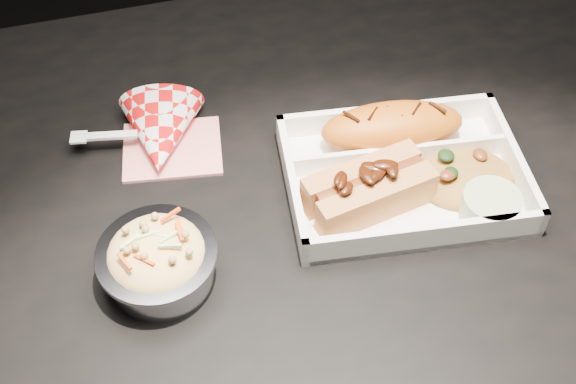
{
  "coord_description": "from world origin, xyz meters",
  "views": [
    {
      "loc": [
        -0.17,
        -0.46,
        1.35
      ],
      "look_at": [
        -0.05,
        -0.03,
        0.81
      ],
      "focal_mm": 45.0,
      "sensor_mm": 36.0,
      "label": 1
    }
  ],
  "objects_px": {
    "food_tray": "(402,178)",
    "napkin_fork": "(160,135)",
    "fried_pastry": "(392,127)",
    "foil_coleslaw_cup": "(158,259)",
    "hotdog": "(369,187)",
    "dining_table": "(319,249)"
  },
  "relations": [
    {
      "from": "food_tray",
      "to": "napkin_fork",
      "type": "height_order",
      "value": "napkin_fork"
    },
    {
      "from": "fried_pastry",
      "to": "foil_coleslaw_cup",
      "type": "height_order",
      "value": "foil_coleslaw_cup"
    },
    {
      "from": "fried_pastry",
      "to": "foil_coleslaw_cup",
      "type": "bearing_deg",
      "value": -159.58
    },
    {
      "from": "food_tray",
      "to": "napkin_fork",
      "type": "relative_size",
      "value": 1.59
    },
    {
      "from": "hotdog",
      "to": "napkin_fork",
      "type": "distance_m",
      "value": 0.24
    },
    {
      "from": "food_tray",
      "to": "napkin_fork",
      "type": "distance_m",
      "value": 0.27
    },
    {
      "from": "food_tray",
      "to": "fried_pastry",
      "type": "relative_size",
      "value": 1.69
    },
    {
      "from": "hotdog",
      "to": "food_tray",
      "type": "bearing_deg",
      "value": 13.4
    },
    {
      "from": "food_tray",
      "to": "napkin_fork",
      "type": "xyz_separation_m",
      "value": [
        -0.24,
        0.13,
        0.01
      ]
    },
    {
      "from": "hotdog",
      "to": "napkin_fork",
      "type": "height_order",
      "value": "napkin_fork"
    },
    {
      "from": "napkin_fork",
      "to": "food_tray",
      "type": "bearing_deg",
      "value": -16.81
    },
    {
      "from": "dining_table",
      "to": "napkin_fork",
      "type": "xyz_separation_m",
      "value": [
        -0.15,
        0.13,
        0.11
      ]
    },
    {
      "from": "hotdog",
      "to": "dining_table",
      "type": "bearing_deg",
      "value": 141.37
    },
    {
      "from": "food_tray",
      "to": "hotdog",
      "type": "bearing_deg",
      "value": -149.23
    },
    {
      "from": "fried_pastry",
      "to": "napkin_fork",
      "type": "bearing_deg",
      "value": 163.42
    },
    {
      "from": "dining_table",
      "to": "food_tray",
      "type": "distance_m",
      "value": 0.14
    },
    {
      "from": "dining_table",
      "to": "napkin_fork",
      "type": "bearing_deg",
      "value": 140.01
    },
    {
      "from": "foil_coleslaw_cup",
      "to": "hotdog",
      "type": "bearing_deg",
      "value": 7.15
    },
    {
      "from": "food_tray",
      "to": "foil_coleslaw_cup",
      "type": "relative_size",
      "value": 2.34
    },
    {
      "from": "food_tray",
      "to": "dining_table",
      "type": "bearing_deg",
      "value": -174.1
    },
    {
      "from": "fried_pastry",
      "to": "hotdog",
      "type": "distance_m",
      "value": 0.09
    },
    {
      "from": "fried_pastry",
      "to": "hotdog",
      "type": "xyz_separation_m",
      "value": [
        -0.06,
        -0.08,
        -0.0
      ]
    }
  ]
}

